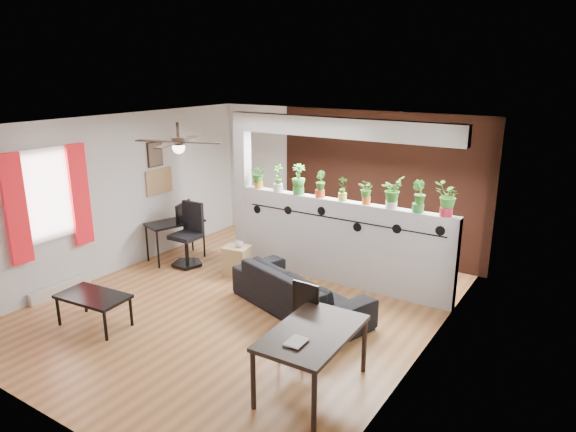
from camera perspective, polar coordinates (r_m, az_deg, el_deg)
The scene contains 30 objects.
room_shell at distance 7.09m, azimuth -5.29°, elevation -0.34°, with size 6.30×7.10×2.90m.
partition_wall at distance 8.08m, azimuth 5.92°, elevation -2.93°, with size 3.60×0.18×1.35m, color #BCBCC1.
ceiling_header at distance 7.69m, azimuth 6.30°, elevation 9.68°, with size 3.60×0.18×0.30m, color silver.
pier_column at distance 8.89m, azimuth -4.99°, elevation 3.06°, with size 0.22×0.20×2.60m, color #BCBCC1.
brick_panel at distance 9.20m, azimuth 10.21°, elevation 3.31°, with size 3.90×0.05×2.60m, color #9A452C.
vine_decal at distance 7.88m, azimuth 5.68°, elevation -0.33°, with size 3.31×0.01×0.30m.
window_assembly at distance 8.14m, azimuth -25.12°, elevation 1.86°, with size 0.09×1.30×1.55m.
baseboard_heater at distance 8.55m, azimuth -23.93°, elevation -7.41°, with size 0.08×1.00×0.18m, color silver.
corkboard at distance 9.46m, azimuth -14.12°, elevation 3.73°, with size 0.03×0.60×0.45m, color #9A734A.
framed_art at distance 9.34m, azimuth -14.56°, elevation 6.67°, with size 0.03×0.34×0.44m.
ceiling_fan at distance 7.18m, azimuth -12.08°, elevation 7.87°, with size 1.19×1.19×0.43m.
potted_plant_0 at distance 8.64m, azimuth -3.30°, elevation 4.54°, with size 0.27×0.26×0.41m.
potted_plant_1 at distance 8.42m, azimuth -1.12°, elevation 4.36°, with size 0.25×0.21×0.44m.
potted_plant_2 at distance 8.20m, azimuth 1.18°, elevation 4.19°, with size 0.33×0.33×0.48m.
potted_plant_3 at distance 8.02m, azimuth 3.58°, elevation 3.64°, with size 0.27×0.27×0.42m.
potted_plant_4 at distance 7.84m, azimuth 6.10°, elevation 3.15°, with size 0.22×0.19×0.38m.
potted_plant_5 at distance 7.68m, azimuth 8.73°, elevation 2.72°, with size 0.21×0.18×0.37m.
potted_plant_6 at distance 7.52m, azimuth 11.49°, elevation 2.67°, with size 0.20×0.24×0.46m.
potted_plant_7 at distance 7.39m, azimuth 14.33°, elevation 2.23°, with size 0.28×0.25×0.45m.
potted_plant_8 at distance 7.28m, azimuth 17.27°, elevation 1.86°, with size 0.31×0.32×0.47m.
sofa at distance 7.26m, azimuth 1.33°, elevation -8.28°, with size 2.05×0.81×0.60m, color black.
cube_shelf at distance 8.53m, azimuth -5.66°, elevation -4.95°, with size 0.40×0.36×0.49m, color #A18555.
cup at distance 8.40m, azimuth -5.45°, elevation -3.14°, with size 0.12×0.12×0.10m, color gray.
computer_desk at distance 9.26m, azimuth -12.46°, elevation -0.99°, with size 0.78×1.08×0.70m.
monitor at distance 9.32m, azimuth -11.87°, elevation 0.14°, with size 0.05×0.31×0.17m, color black.
office_chair at distance 9.00m, azimuth -10.98°, elevation -2.48°, with size 0.56×0.56×1.08m.
dining_table at distance 5.47m, azimuth 2.72°, elevation -13.29°, with size 0.80×1.28×0.69m.
book at distance 5.25m, azimuth 0.07°, elevation -13.56°, with size 0.18×0.24×0.02m, color gray.
folding_chair at distance 6.07m, azimuth 1.54°, elevation -10.93°, with size 0.37×0.37×0.91m.
coffee_table at distance 7.28m, azimuth -20.84°, elevation -8.55°, with size 0.98×0.60×0.44m.
Camera 1 is at (4.22, -5.34, 3.30)m, focal length 32.00 mm.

